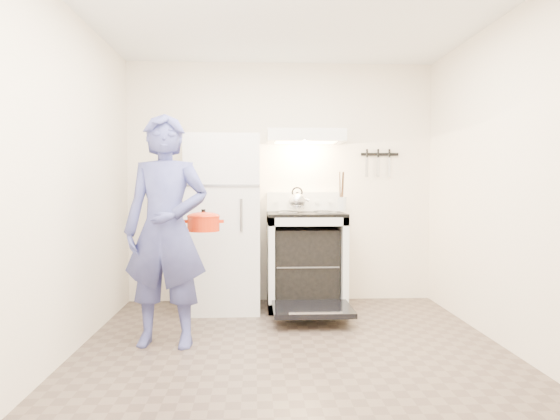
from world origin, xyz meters
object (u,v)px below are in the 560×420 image
object	(u,v)px
stove_body	(305,261)
person	(166,231)
dutch_oven	(204,224)
tea_kettle	(297,200)
refrigerator	(224,223)

from	to	relation	value
stove_body	person	distance (m)	1.69
person	dutch_oven	size ratio (longest dim) A/B	5.33
dutch_oven	tea_kettle	bearing A→B (deg)	49.21
tea_kettle	person	distance (m)	1.66
tea_kettle	person	size ratio (longest dim) A/B	0.14
person	dutch_oven	world-z (taller)	person
refrigerator	tea_kettle	distance (m)	0.77
person	stove_body	bearing A→B (deg)	50.33
person	tea_kettle	bearing A→B (deg)	54.36
refrigerator	tea_kettle	xyz separation A→B (m)	(0.73, 0.11, 0.23)
stove_body	dutch_oven	xyz separation A→B (m)	(-0.92, -0.89, 0.45)
person	dutch_oven	bearing A→B (deg)	49.94
refrigerator	dutch_oven	size ratio (longest dim) A/B	5.15
stove_body	dutch_oven	distance (m)	1.36
refrigerator	person	bearing A→B (deg)	-108.39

